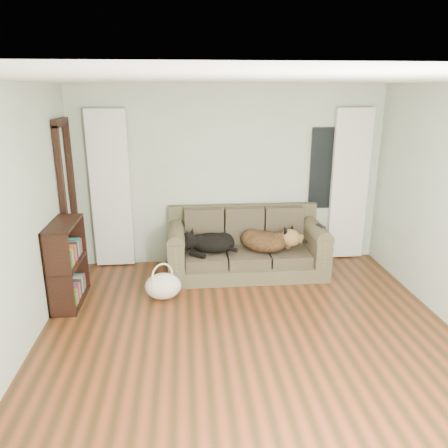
{
  "coord_description": "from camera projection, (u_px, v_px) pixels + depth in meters",
  "views": [
    {
      "loc": [
        -0.64,
        -3.77,
        2.52
      ],
      "look_at": [
        -0.15,
        1.6,
        0.85
      ],
      "focal_mm": 35.0,
      "sensor_mm": 36.0,
      "label": 1
    }
  ],
  "objects": [
    {
      "name": "wall_left",
      "position": [
        2.0,
        236.0,
        3.81
      ],
      "size": [
        0.04,
        5.0,
        2.6
      ],
      "primitive_type": "cube",
      "color": "#B3C6AB",
      "rests_on": "ground"
    },
    {
      "name": "door_casing",
      "position": [
        69.0,
        204.0,
        5.84
      ],
      "size": [
        0.07,
        0.6,
        2.1
      ],
      "primitive_type": "cube",
      "color": "black",
      "rests_on": "ground"
    },
    {
      "name": "bookshelf",
      "position": [
        67.0,
        264.0,
        5.28
      ],
      "size": [
        0.38,
        0.84,
        1.02
      ],
      "primitive_type": "cube",
      "rotation": [
        0.0,
        0.0,
        -0.09
      ],
      "color": "black",
      "rests_on": "floor"
    },
    {
      "name": "sofa",
      "position": [
        247.0,
        243.0,
        6.15
      ],
      "size": [
        2.19,
        0.95,
        0.9
      ],
      "primitive_type": "cube",
      "color": "#3C3622",
      "rests_on": "floor"
    },
    {
      "name": "ceiling",
      "position": [
        260.0,
        80.0,
        3.62
      ],
      "size": [
        5.0,
        5.0,
        0.0
      ],
      "primitive_type": "plane",
      "color": "white",
      "rests_on": "ground"
    },
    {
      "name": "window_pane",
      "position": [
        327.0,
        169.0,
        6.45
      ],
      "size": [
        0.5,
        0.03,
        1.2
      ],
      "primitive_type": "cube",
      "color": "black",
      "rests_on": "wall_back"
    },
    {
      "name": "curtain_right",
      "position": [
        349.0,
        185.0,
        6.51
      ],
      "size": [
        0.55,
        0.08,
        2.25
      ],
      "primitive_type": "cube",
      "color": "white",
      "rests_on": "ground"
    },
    {
      "name": "wall_back",
      "position": [
        229.0,
        177.0,
        6.38
      ],
      "size": [
        4.5,
        0.04,
        2.6
      ],
      "primitive_type": "cube",
      "color": "#B3C6AB",
      "rests_on": "ground"
    },
    {
      "name": "dog_shepherd",
      "position": [
        266.0,
        241.0,
        6.11
      ],
      "size": [
        0.85,
        0.81,
        0.31
      ],
      "primitive_type": "ellipsoid",
      "rotation": [
        0.0,
        0.0,
        2.51
      ],
      "color": "black",
      "rests_on": "sofa"
    },
    {
      "name": "floor",
      "position": [
        254.0,
        351.0,
        4.39
      ],
      "size": [
        5.0,
        5.0,
        0.0
      ],
      "primitive_type": "plane",
      "color": "#362410",
      "rests_on": "ground"
    },
    {
      "name": "curtain_left",
      "position": [
        111.0,
        190.0,
        6.2
      ],
      "size": [
        0.55,
        0.08,
        2.25
      ],
      "primitive_type": "cube",
      "color": "white",
      "rests_on": "ground"
    },
    {
      "name": "dog_black_lab",
      "position": [
        210.0,
        243.0,
        6.06
      ],
      "size": [
        0.71,
        0.55,
        0.27
      ],
      "primitive_type": "ellipsoid",
      "rotation": [
        0.0,
        0.0,
        -0.19
      ],
      "color": "black",
      "rests_on": "sofa"
    },
    {
      "name": "tote_bag",
      "position": [
        163.0,
        287.0,
        5.46
      ],
      "size": [
        0.54,
        0.47,
        0.33
      ],
      "primitive_type": "ellipsoid",
      "rotation": [
        0.0,
        0.0,
        0.29
      ],
      "color": "silver",
      "rests_on": "floor"
    },
    {
      "name": "tv_remote",
      "position": [
        321.0,
        226.0,
        5.98
      ],
      "size": [
        0.09,
        0.19,
        0.02
      ],
      "primitive_type": "cube",
      "rotation": [
        0.0,
        0.0,
        0.22
      ],
      "color": "black",
      "rests_on": "sofa"
    }
  ]
}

